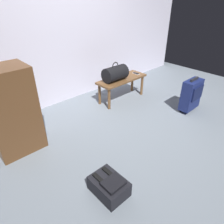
{
  "coord_description": "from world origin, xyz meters",
  "views": [
    {
      "loc": [
        -1.94,
        -1.63,
        1.79
      ],
      "look_at": [
        -0.17,
        0.3,
        0.25
      ],
      "focal_mm": 32.5,
      "sensor_mm": 36.0,
      "label": 1
    }
  ],
  "objects_px": {
    "bench": "(122,82)",
    "backpack_dark": "(109,186)",
    "cell_phone": "(136,73)",
    "suitcase_upright_navy": "(191,94)",
    "side_cabinet": "(11,112)",
    "duffel_bag_black": "(115,73)"
  },
  "relations": [
    {
      "from": "bench",
      "to": "backpack_dark",
      "type": "bearing_deg",
      "value": -138.32
    },
    {
      "from": "cell_phone",
      "to": "suitcase_upright_navy",
      "type": "xyz_separation_m",
      "value": [
        0.18,
        -1.1,
        -0.12
      ]
    },
    {
      "from": "bench",
      "to": "side_cabinet",
      "type": "bearing_deg",
      "value": -177.04
    },
    {
      "from": "suitcase_upright_navy",
      "to": "backpack_dark",
      "type": "height_order",
      "value": "suitcase_upright_navy"
    },
    {
      "from": "duffel_bag_black",
      "to": "suitcase_upright_navy",
      "type": "bearing_deg",
      "value": -57.19
    },
    {
      "from": "bench",
      "to": "duffel_bag_black",
      "type": "height_order",
      "value": "duffel_bag_black"
    },
    {
      "from": "duffel_bag_black",
      "to": "cell_phone",
      "type": "height_order",
      "value": "duffel_bag_black"
    },
    {
      "from": "backpack_dark",
      "to": "bench",
      "type": "bearing_deg",
      "value": 41.68
    },
    {
      "from": "bench",
      "to": "side_cabinet",
      "type": "xyz_separation_m",
      "value": [
        -2.01,
        -0.1,
        0.19
      ]
    },
    {
      "from": "bench",
      "to": "suitcase_upright_navy",
      "type": "bearing_deg",
      "value": -63.98
    },
    {
      "from": "duffel_bag_black",
      "to": "suitcase_upright_navy",
      "type": "distance_m",
      "value": 1.35
    },
    {
      "from": "cell_phone",
      "to": "backpack_dark",
      "type": "relative_size",
      "value": 0.38
    },
    {
      "from": "cell_phone",
      "to": "backpack_dark",
      "type": "distance_m",
      "value": 2.47
    },
    {
      "from": "bench",
      "to": "suitcase_upright_navy",
      "type": "relative_size",
      "value": 1.67
    },
    {
      "from": "cell_phone",
      "to": "suitcase_upright_navy",
      "type": "distance_m",
      "value": 1.12
    },
    {
      "from": "suitcase_upright_navy",
      "to": "side_cabinet",
      "type": "height_order",
      "value": "side_cabinet"
    },
    {
      "from": "backpack_dark",
      "to": "side_cabinet",
      "type": "bearing_deg",
      "value": 106.24
    },
    {
      "from": "duffel_bag_black",
      "to": "side_cabinet",
      "type": "bearing_deg",
      "value": -176.76
    },
    {
      "from": "duffel_bag_black",
      "to": "backpack_dark",
      "type": "bearing_deg",
      "value": -135.05
    },
    {
      "from": "bench",
      "to": "duffel_bag_black",
      "type": "bearing_deg",
      "value": -180.0
    },
    {
      "from": "cell_phone",
      "to": "duffel_bag_black",
      "type": "bearing_deg",
      "value": 177.95
    },
    {
      "from": "suitcase_upright_navy",
      "to": "backpack_dark",
      "type": "relative_size",
      "value": 1.58
    }
  ]
}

